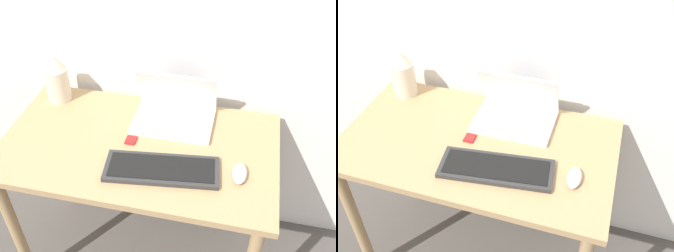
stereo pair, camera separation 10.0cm
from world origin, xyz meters
TOP-DOWN VIEW (x-y plane):
  - desk at (0.00, 0.32)m, footprint 1.13×0.64m
  - laptop at (0.11, 0.51)m, footprint 0.34×0.24m
  - keyboard at (0.13, 0.19)m, footprint 0.45×0.21m
  - mouse at (0.42, 0.23)m, footprint 0.05×0.11m
  - vase at (-0.44, 0.55)m, footprint 0.11×0.11m
  - mp3_player at (-0.03, 0.33)m, footprint 0.04×0.05m

SIDE VIEW (x-z plane):
  - desk at x=0.00m, z-range 0.27..1.05m
  - mp3_player at x=-0.03m, z-range 0.78..0.79m
  - keyboard at x=0.13m, z-range 0.78..0.80m
  - mouse at x=0.42m, z-range 0.78..0.81m
  - laptop at x=0.11m, z-range 0.71..0.95m
  - vase at x=-0.44m, z-range 0.78..1.00m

